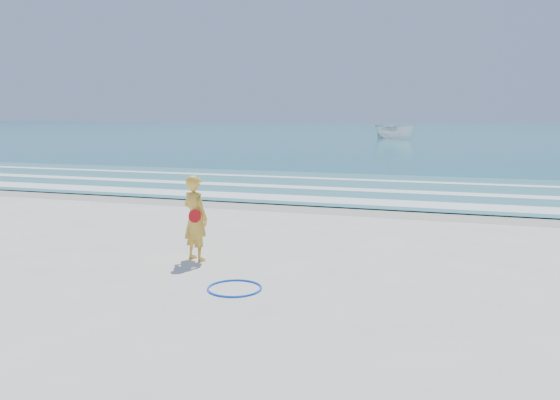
% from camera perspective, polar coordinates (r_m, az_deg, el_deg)
% --- Properties ---
extents(ground, '(400.00, 400.00, 0.00)m').
position_cam_1_polar(ground, '(9.55, -10.98, -9.33)').
color(ground, silver).
rests_on(ground, ground).
extents(wet_sand, '(400.00, 2.40, 0.00)m').
position_cam_1_polar(wet_sand, '(17.74, 3.10, -0.71)').
color(wet_sand, '#B2A893').
rests_on(wet_sand, ground).
extents(ocean, '(400.00, 190.00, 0.04)m').
position_cam_1_polar(ocean, '(113.05, 15.69, 7.08)').
color(ocean, '#19727F').
rests_on(ocean, ground).
extents(shallow, '(400.00, 10.00, 0.01)m').
position_cam_1_polar(shallow, '(22.56, 6.34, 1.42)').
color(shallow, '#59B7AD').
rests_on(shallow, ocean).
extents(foam_near, '(400.00, 1.40, 0.01)m').
position_cam_1_polar(foam_near, '(18.98, 4.10, 0.06)').
color(foam_near, white).
rests_on(foam_near, shallow).
extents(foam_mid, '(400.00, 0.90, 0.01)m').
position_cam_1_polar(foam_mid, '(21.78, 5.92, 1.18)').
color(foam_mid, white).
rests_on(foam_mid, shallow).
extents(foam_far, '(400.00, 0.60, 0.01)m').
position_cam_1_polar(foam_far, '(24.99, 7.49, 2.14)').
color(foam_far, white).
rests_on(foam_far, shallow).
extents(hoop, '(1.25, 1.25, 0.03)m').
position_cam_1_polar(hoop, '(9.51, -4.77, -9.16)').
color(hoop, '#0E52FF').
rests_on(hoop, ground).
extents(boat, '(5.23, 2.55, 1.94)m').
position_cam_1_polar(boat, '(68.82, 11.92, 7.08)').
color(boat, silver).
rests_on(boat, ocean).
extents(woman, '(0.76, 0.65, 1.76)m').
position_cam_1_polar(woman, '(11.26, -8.84, -1.86)').
color(woman, gold).
rests_on(woman, ground).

